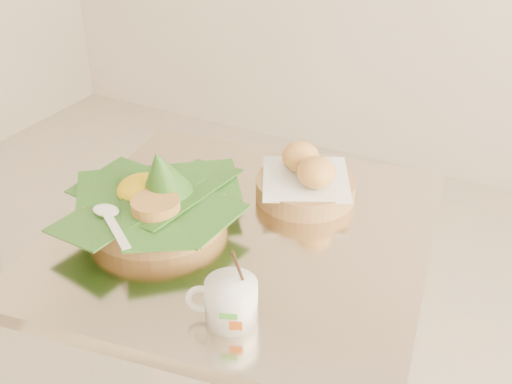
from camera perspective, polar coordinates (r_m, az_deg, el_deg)
The scene contains 4 objects.
cafe_table at distance 1.37m, azimuth -1.09°, elevation -10.99°, with size 0.80×0.80×0.75m.
rice_basket at distance 1.25m, azimuth -8.94°, elevation -0.68°, with size 0.34×0.34×0.17m.
bread_basket at distance 1.32m, azimuth 4.49°, elevation 1.00°, with size 0.23×0.23×0.11m.
coffee_mug at distance 1.01m, azimuth -2.35°, elevation -9.59°, with size 0.11×0.09×0.14m.
Camera 1 is at (0.69, -0.85, 1.45)m, focal length 45.00 mm.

